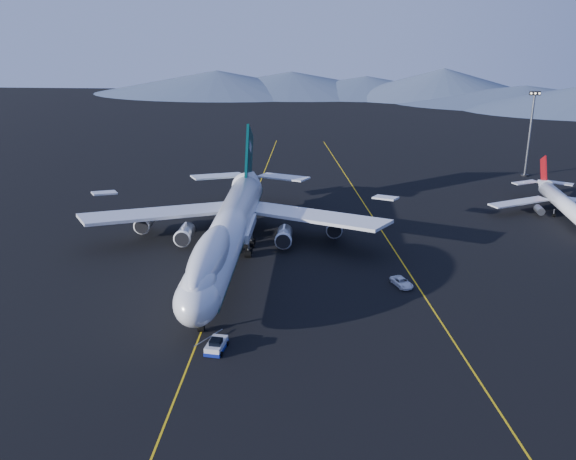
# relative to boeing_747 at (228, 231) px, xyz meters

# --- Properties ---
(ground) EXTENTS (500.00, 500.00, 0.00)m
(ground) POSITION_rel_boeing_747_xyz_m (-0.00, -0.03, -5.81)
(ground) COLOR black
(ground) RESTS_ON ground
(taxiway_line_main) EXTENTS (0.25, 220.00, 0.01)m
(taxiway_line_main) POSITION_rel_boeing_747_xyz_m (-0.00, -0.03, -5.80)
(taxiway_line_main) COLOR #E2B20D
(taxiway_line_main) RESTS_ON ground
(taxiway_line_side) EXTENTS (28.08, 198.09, 0.01)m
(taxiway_line_side) POSITION_rel_boeing_747_xyz_m (30.00, 9.97, -5.80)
(taxiway_line_side) COLOR #E2B20D
(taxiway_line_side) RESTS_ON ground
(boeing_747) EXTENTS (59.62, 72.43, 19.37)m
(boeing_747) POSITION_rel_boeing_747_xyz_m (0.00, 0.00, 0.00)
(boeing_747) COLOR silver
(boeing_747) RESTS_ON ground
(pushback_tug) EXTENTS (3.01, 4.66, 1.91)m
(pushback_tug) POSITION_rel_boeing_747_xyz_m (3.00, -31.54, -5.21)
(pushback_tug) COLOR silver
(pushback_tug) RESTS_ON ground
(second_jet) EXTENTS (32.08, 36.25, 10.31)m
(second_jet) POSITION_rel_boeing_747_xyz_m (68.76, 29.53, -2.69)
(second_jet) COLOR silver
(second_jet) RESTS_ON ground
(service_van) EXTENTS (4.04, 5.32, 1.34)m
(service_van) POSITION_rel_boeing_747_xyz_m (30.00, -9.04, -5.14)
(service_van) COLOR white
(service_van) RESTS_ON ground
(floodlight_mast) EXTENTS (2.80, 2.10, 22.63)m
(floodlight_mast) POSITION_rel_boeing_747_xyz_m (71.03, 66.10, 5.65)
(floodlight_mast) COLOR black
(floodlight_mast) RESTS_ON ground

